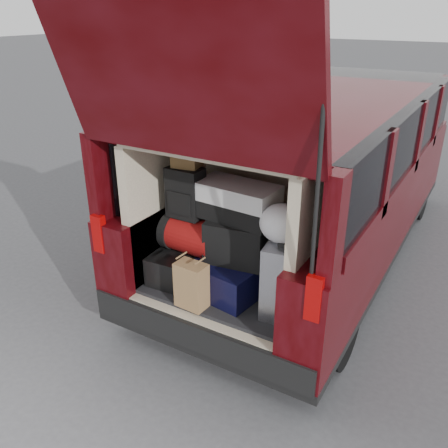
{
  "coord_description": "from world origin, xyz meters",
  "views": [
    {
      "loc": [
        1.6,
        -2.63,
        2.59
      ],
      "look_at": [
        -0.07,
        0.2,
        1.07
      ],
      "focal_mm": 38.0,
      "sensor_mm": 36.0,
      "label": 1
    }
  ],
  "objects": [
    {
      "name": "black_soft_case",
      "position": [
        0.07,
        0.15,
        0.98
      ],
      "size": [
        0.49,
        0.33,
        0.33
      ],
      "primitive_type": "cube",
      "rotation": [
        0.0,
        0.0,
        0.14
      ],
      "color": "black",
      "rests_on": "navy_hardshell"
    },
    {
      "name": "twotone_duffel",
      "position": [
        0.03,
        0.21,
        1.28
      ],
      "size": [
        0.63,
        0.36,
        0.27
      ],
      "primitive_type": "cube",
      "rotation": [
        0.0,
        0.0,
        -0.07
      ],
      "color": "silver",
      "rests_on": "black_soft_case"
    },
    {
      "name": "minivan",
      "position": [
        0.0,
        1.86,
        0.91
      ],
      "size": [
        1.9,
        5.35,
        2.77
      ],
      "color": "black",
      "rests_on": "ground"
    },
    {
      "name": "silver_roller",
      "position": [
        0.48,
        0.08,
        0.83
      ],
      "size": [
        0.28,
        0.4,
        0.56
      ],
      "primitive_type": "cube",
      "rotation": [
        0.0,
        0.0,
        0.14
      ],
      "color": "white",
      "rests_on": "load_floor"
    },
    {
      "name": "backpack",
      "position": [
        -0.39,
        0.15,
        1.29
      ],
      "size": [
        0.28,
        0.17,
        0.4
      ],
      "primitive_type": "cube",
      "rotation": [
        0.0,
        0.0,
        -0.0
      ],
      "color": "black",
      "rests_on": "red_duffel"
    },
    {
      "name": "plastic_bag_right",
      "position": [
        0.45,
        0.09,
        1.25
      ],
      "size": [
        0.37,
        0.35,
        0.27
      ],
      "primitive_type": "ellipsoid",
      "rotation": [
        0.0,
        0.0,
        -0.19
      ],
      "color": "silver",
      "rests_on": "silver_roller"
    },
    {
      "name": "navy_hardshell",
      "position": [
        0.04,
        0.17,
        0.68
      ],
      "size": [
        0.58,
        0.67,
        0.26
      ],
      "primitive_type": "cube",
      "rotation": [
        0.0,
        0.0,
        -0.14
      ],
      "color": "black",
      "rests_on": "load_floor"
    },
    {
      "name": "load_floor",
      "position": [
        0.0,
        0.28,
        0.28
      ],
      "size": [
        1.24,
        1.05,
        0.55
      ],
      "primitive_type": "cube",
      "color": "black",
      "rests_on": "ground"
    },
    {
      "name": "red_duffel",
      "position": [
        -0.33,
        0.13,
        0.94
      ],
      "size": [
        0.47,
        0.32,
        0.3
      ],
      "primitive_type": "cube",
      "rotation": [
        0.0,
        0.0,
        -0.04
      ],
      "color": "maroon",
      "rests_on": "black_hardshell"
    },
    {
      "name": "grocery_sack_lower",
      "position": [
        -0.39,
        0.19,
        1.58
      ],
      "size": [
        0.23,
        0.2,
        0.18
      ],
      "primitive_type": "cube",
      "rotation": [
        0.0,
        0.0,
        0.16
      ],
      "color": "brown",
      "rests_on": "backpack"
    },
    {
      "name": "kraft_bag",
      "position": [
        -0.11,
        -0.2,
        0.73
      ],
      "size": [
        0.24,
        0.16,
        0.35
      ],
      "primitive_type": "cube",
      "rotation": [
        0.0,
        0.0,
        -0.06
      ],
      "color": "#A8784C",
      "rests_on": "load_floor"
    },
    {
      "name": "black_hardshell",
      "position": [
        -0.39,
        0.14,
        0.67
      ],
      "size": [
        0.47,
        0.63,
        0.24
      ],
      "primitive_type": "cube",
      "rotation": [
        0.0,
        0.0,
        0.06
      ],
      "color": "black",
      "rests_on": "load_floor"
    },
    {
      "name": "ground",
      "position": [
        0.0,
        0.0,
        0.0
      ],
      "size": [
        80.0,
        80.0,
        0.0
      ],
      "primitive_type": "plane",
      "color": "#3E3E41",
      "rests_on": "ground"
    }
  ]
}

